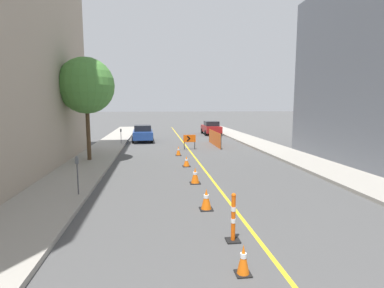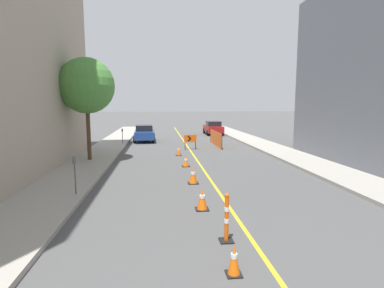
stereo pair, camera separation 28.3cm
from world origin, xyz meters
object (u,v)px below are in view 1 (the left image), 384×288
arrow_barricade_primary (189,139)px  street_tree_left_near (86,86)px  traffic_cone_farthest (178,151)px  parking_meter_far_curb (121,133)px  traffic_cone_second (243,260)px  parking_meter_near_curb (77,168)px  traffic_cone_fourth (195,175)px  traffic_cone_third (206,199)px  parked_car_curb_mid (211,128)px  parked_car_curb_near (143,133)px  delineator_post_front (233,220)px  traffic_cone_fifth (186,161)px

arrow_barricade_primary → street_tree_left_near: street_tree_left_near is taller
traffic_cone_farthest → parking_meter_far_curb: 7.50m
traffic_cone_second → parking_meter_near_curb: size_ratio=0.45×
arrow_barricade_primary → parking_meter_near_curb: bearing=-120.4°
traffic_cone_second → traffic_cone_farthest: traffic_cone_farthest is taller
arrow_barricade_primary → parking_meter_far_curb: size_ratio=0.90×
parking_meter_near_curb → street_tree_left_near: size_ratio=0.24×
traffic_cone_fourth → parking_meter_near_curb: 5.01m
traffic_cone_third → parking_meter_far_curb: size_ratio=0.56×
parking_meter_near_curb → street_tree_left_near: street_tree_left_near is taller
parking_meter_far_curb → parking_meter_near_curb: bearing=-90.0°
traffic_cone_second → arrow_barricade_primary: arrow_barricade_primary is taller
traffic_cone_second → parked_car_curb_mid: size_ratio=0.15×
parking_meter_far_curb → traffic_cone_second: bearing=-77.3°
arrow_barricade_primary → parked_car_curb_mid: parked_car_curb_mid is taller
arrow_barricade_primary → parked_car_curb_near: parked_car_curb_near is taller
traffic_cone_third → parked_car_curb_near: size_ratio=0.17×
delineator_post_front → parking_meter_near_curb: size_ratio=0.89×
traffic_cone_third → parking_meter_near_curb: (-4.60, 1.82, 0.82)m
arrow_barricade_primary → parked_car_curb_mid: bearing=66.3°
parked_car_curb_near → traffic_cone_third: bearing=-83.9°
traffic_cone_fifth → street_tree_left_near: (-5.80, 2.05, 4.33)m
arrow_barricade_primary → parking_meter_far_curb: parking_meter_far_curb is taller
traffic_cone_fifth → parking_meter_near_curb: parking_meter_near_curb is taller
parking_meter_near_curb → traffic_cone_fifth: bearing=48.6°
delineator_post_front → parked_car_curb_mid: 27.88m
traffic_cone_second → arrow_barricade_primary: 17.57m
parked_car_curb_mid → parking_meter_near_curb: size_ratio=2.96×
parked_car_curb_mid → street_tree_left_near: street_tree_left_near is taller
traffic_cone_farthest → parked_car_curb_near: size_ratio=0.15×
traffic_cone_fourth → traffic_cone_fifth: (0.01, 3.73, -0.06)m
parked_car_curb_near → traffic_cone_fifth: bearing=-78.8°
traffic_cone_farthest → parked_car_curb_near: parked_car_curb_near is taller
arrow_barricade_primary → parked_car_curb_mid: 12.13m
traffic_cone_fifth → traffic_cone_farthest: size_ratio=0.92×
traffic_cone_third → parked_car_curb_near: 19.51m
arrow_barricade_primary → parking_meter_far_curb: (-5.62, 3.23, 0.25)m
traffic_cone_third → traffic_cone_farthest: bearing=90.4°
traffic_cone_second → traffic_cone_farthest: 14.83m
traffic_cone_farthest → parked_car_curb_near: (-2.74, 8.41, 0.47)m
arrow_barricade_primary → parked_car_curb_near: 6.87m
traffic_cone_fifth → arrow_barricade_primary: 6.56m
traffic_cone_third → street_tree_left_near: (-5.70, 9.18, 4.28)m
traffic_cone_fourth → street_tree_left_near: size_ratio=0.12×
traffic_cone_fourth → parked_car_curb_mid: (4.86, 21.68, 0.43)m
parking_meter_near_curb → street_tree_left_near: 8.20m
traffic_cone_fourth → parking_meter_far_curb: size_ratio=0.57×
traffic_cone_fourth → parking_meter_near_curb: size_ratio=0.51×
parking_meter_far_curb → street_tree_left_near: 8.51m
traffic_cone_second → traffic_cone_third: traffic_cone_third is taller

